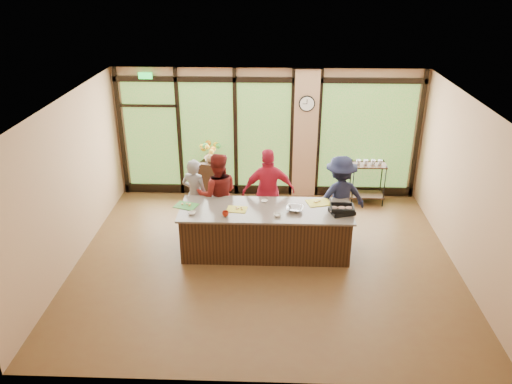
# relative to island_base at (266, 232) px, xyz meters

# --- Properties ---
(floor) EXTENTS (7.00, 7.00, 0.00)m
(floor) POSITION_rel_island_base_xyz_m (0.00, -0.30, -0.44)
(floor) COLOR brown
(floor) RESTS_ON ground
(ceiling) EXTENTS (7.00, 7.00, 0.00)m
(ceiling) POSITION_rel_island_base_xyz_m (0.00, -0.30, 2.56)
(ceiling) COLOR white
(ceiling) RESTS_ON back_wall
(back_wall) EXTENTS (7.00, 0.00, 7.00)m
(back_wall) POSITION_rel_island_base_xyz_m (0.00, 2.70, 1.06)
(back_wall) COLOR tan
(back_wall) RESTS_ON floor
(left_wall) EXTENTS (0.00, 6.00, 6.00)m
(left_wall) POSITION_rel_island_base_xyz_m (-3.50, -0.30, 1.06)
(left_wall) COLOR tan
(left_wall) RESTS_ON floor
(right_wall) EXTENTS (0.00, 6.00, 6.00)m
(right_wall) POSITION_rel_island_base_xyz_m (3.50, -0.30, 1.06)
(right_wall) COLOR tan
(right_wall) RESTS_ON floor
(window_wall) EXTENTS (6.90, 0.12, 3.00)m
(window_wall) POSITION_rel_island_base_xyz_m (0.16, 2.65, 0.95)
(window_wall) COLOR tan
(window_wall) RESTS_ON floor
(island_base) EXTENTS (3.10, 1.00, 0.88)m
(island_base) POSITION_rel_island_base_xyz_m (0.00, 0.00, 0.00)
(island_base) COLOR #311D10
(island_base) RESTS_ON floor
(countertop) EXTENTS (3.20, 1.10, 0.04)m
(countertop) POSITION_rel_island_base_xyz_m (0.00, 0.00, 0.46)
(countertop) COLOR slate
(countertop) RESTS_ON island_base
(wall_clock) EXTENTS (0.36, 0.04, 0.36)m
(wall_clock) POSITION_rel_island_base_xyz_m (0.85, 2.57, 1.81)
(wall_clock) COLOR black
(wall_clock) RESTS_ON window_wall
(cook_left) EXTENTS (0.67, 0.56, 1.56)m
(cook_left) POSITION_rel_island_base_xyz_m (-1.45, 0.85, 0.34)
(cook_left) COLOR gray
(cook_left) RESTS_ON floor
(cook_midleft) EXTENTS (0.92, 0.76, 1.73)m
(cook_midleft) POSITION_rel_island_base_xyz_m (-0.97, 0.73, 0.43)
(cook_midleft) COLOR maroon
(cook_midleft) RESTS_ON floor
(cook_midright) EXTENTS (1.11, 0.58, 1.80)m
(cook_midright) POSITION_rel_island_base_xyz_m (0.04, 0.81, 0.46)
(cook_midright) COLOR #B31B34
(cook_midright) RESTS_ON floor
(cook_right) EXTENTS (1.24, 0.92, 1.71)m
(cook_right) POSITION_rel_island_base_xyz_m (1.45, 0.71, 0.42)
(cook_right) COLOR #171B34
(cook_right) RESTS_ON floor
(roasting_pan) EXTENTS (0.50, 0.43, 0.07)m
(roasting_pan) POSITION_rel_island_base_xyz_m (1.39, -0.11, 0.52)
(roasting_pan) COLOR black
(roasting_pan) RESTS_ON countertop
(mixing_bowl) EXTENTS (0.37, 0.37, 0.08)m
(mixing_bowl) POSITION_rel_island_base_xyz_m (0.53, -0.05, 0.52)
(mixing_bowl) COLOR silver
(mixing_bowl) RESTS_ON countertop
(cutting_board_left) EXTENTS (0.48, 0.42, 0.01)m
(cutting_board_left) POSITION_rel_island_base_xyz_m (-1.50, 0.07, 0.49)
(cutting_board_left) COLOR #32812F
(cutting_board_left) RESTS_ON countertop
(cutting_board_center) EXTENTS (0.40, 0.32, 0.01)m
(cutting_board_center) POSITION_rel_island_base_xyz_m (-0.54, -0.04, 0.49)
(cutting_board_center) COLOR gold
(cutting_board_center) RESTS_ON countertop
(cutting_board_right) EXTENTS (0.51, 0.43, 0.01)m
(cutting_board_right) POSITION_rel_island_base_xyz_m (1.00, 0.30, 0.49)
(cutting_board_right) COLOR gold
(cutting_board_right) RESTS_ON countertop
(prep_bowl_near) EXTENTS (0.17, 0.17, 0.04)m
(prep_bowl_near) POSITION_rel_island_base_xyz_m (-1.34, -0.26, 0.50)
(prep_bowl_near) COLOR white
(prep_bowl_near) RESTS_ON countertop
(prep_bowl_mid) EXTENTS (0.17, 0.17, 0.04)m
(prep_bowl_mid) POSITION_rel_island_base_xyz_m (0.21, -0.28, 0.50)
(prep_bowl_mid) COLOR white
(prep_bowl_mid) RESTS_ON countertop
(prep_bowl_far) EXTENTS (0.15, 0.15, 0.03)m
(prep_bowl_far) POSITION_rel_island_base_xyz_m (-0.03, 0.31, 0.50)
(prep_bowl_far) COLOR white
(prep_bowl_far) RESTS_ON countertop
(red_ramekin) EXTENTS (0.13, 0.13, 0.09)m
(red_ramekin) POSITION_rel_island_base_xyz_m (-0.72, -0.31, 0.53)
(red_ramekin) COLOR #9D220F
(red_ramekin) RESTS_ON countertop
(flower_stand) EXTENTS (0.56, 0.56, 0.89)m
(flower_stand) POSITION_rel_island_base_xyz_m (-1.33, 2.45, 0.01)
(flower_stand) COLOR #311D10
(flower_stand) RESTS_ON floor
(flower_vase) EXTENTS (0.36, 0.36, 0.29)m
(flower_vase) POSITION_rel_island_base_xyz_m (-1.33, 2.45, 0.60)
(flower_vase) COLOR #977C52
(flower_vase) RESTS_ON flower_stand
(bar_cart) EXTENTS (0.77, 0.44, 1.06)m
(bar_cart) POSITION_rel_island_base_xyz_m (2.28, 2.26, 0.19)
(bar_cart) COLOR #311D10
(bar_cart) RESTS_ON floor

